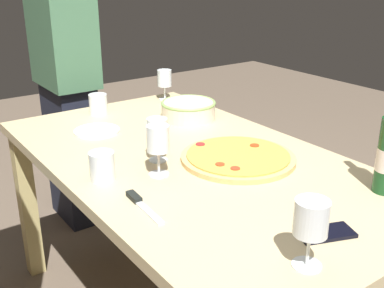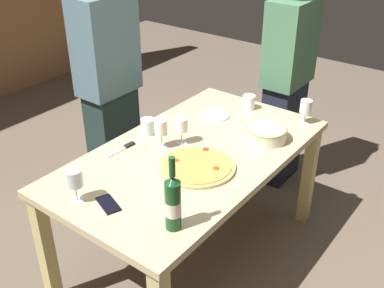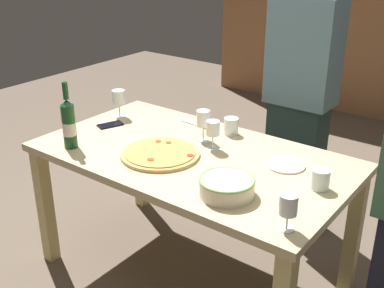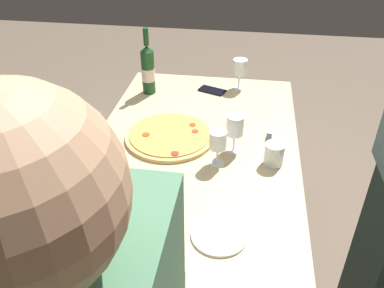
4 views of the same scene
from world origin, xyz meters
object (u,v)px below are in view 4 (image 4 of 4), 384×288
Objects in this scene: dining_table at (192,172)px; cup_ceramic at (172,278)px; wine_glass_far_left at (240,68)px; wine_glass_far_right at (35,257)px; cup_amber at (274,154)px; wine_glass_by_bottle at (235,127)px; pizza at (170,136)px; serving_bowl at (106,199)px; wine_glass_near_pizza at (218,141)px; wine_bottle at (148,69)px; cell_phone at (212,90)px; side_plate at (219,235)px; pizza_knife at (269,135)px.

cup_ceramic is (0.67, 0.04, 0.14)m from dining_table.
wine_glass_far_left reaches higher than wine_glass_far_right.
wine_glass_far_left reaches higher than cup_amber.
cup_amber is at bearing 66.65° from wine_glass_by_bottle.
pizza is 1.66× the size of serving_bowl.
wine_bottle is at bearing -144.47° from wine_glass_near_pizza.
cell_phone is at bearing 164.99° from wine_glass_far_right.
cup_amber reaches higher than cell_phone.
pizza reaches higher than side_plate.
wine_glass_by_bottle is at bearing 178.42° from side_plate.
wine_bottle is (-0.44, -0.20, 0.12)m from pizza.
side_plate is (0.56, 0.28, -0.01)m from pizza.
cup_ceramic is at bearing -6.05° from wine_glass_near_pizza.
serving_bowl is 1.57× the size of wine_glass_near_pizza.
wine_glass_by_bottle reaches higher than cup_ceramic.
cup_amber is 0.46× the size of pizza_knife.
cell_phone is at bearing -172.55° from side_plate.
pizza is 2.37× the size of wine_glass_by_bottle.
wine_glass_near_pizza is at bearing -173.23° from side_plate.
serving_bowl is 0.69× the size of wine_bottle.
cup_amber is 0.22m from pizza_knife.
wine_glass_by_bottle is at bearing 44.61° from wine_bottle.
wine_glass_near_pizza is at bearing 54.60° from pizza.
pizza_knife is at bearing 134.99° from serving_bowl.
pizza_knife is (-0.14, 0.15, -0.11)m from wine_glass_by_bottle.
wine_glass_far_left is at bearing 153.74° from pizza.
pizza_knife is at bearing -122.82° from cell_phone.
serving_bowl is at bearing -47.87° from wine_glass_near_pizza.
wine_bottle is at bearing -155.36° from pizza.
cup_ceramic is at bearing -9.93° from wine_glass_by_bottle.
cup_amber is 0.71m from cup_ceramic.
pizza is 0.80m from cup_ceramic.
wine_bottle is 0.70m from wine_glass_by_bottle.
cell_phone is at bearing -164.71° from wine_glass_by_bottle.
side_plate is 0.67m from pizza_knife.
wine_bottle reaches higher than wine_glass_near_pizza.
pizza_knife is (-0.20, 0.32, 0.10)m from dining_table.
pizza is at bearing -78.99° from pizza_knife.
pizza is 2.66× the size of wine_glass_far_right.
cup_amber is 1.02× the size of cup_ceramic.
pizza_knife is (-0.25, 0.21, -0.10)m from wine_glass_near_pizza.
serving_bowl is at bearing -44.39° from wine_glass_by_bottle.
cup_amber is at bearing 14.37° from wine_glass_far_left.
wine_glass_far_left reaches higher than cup_ceramic.
cell_phone is at bearing 178.20° from dining_table.
wine_glass_far_left is 1.78× the size of cup_amber.
pizza is at bearing -105.86° from cup_amber.
pizza_knife is at bearing 165.52° from side_plate.
wine_glass_by_bottle is at bearing 146.27° from wine_glass_far_right.
wine_glass_far_right reaches higher than cup_ceramic.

